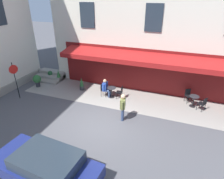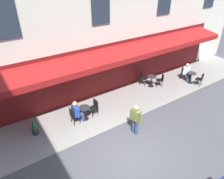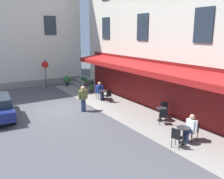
% 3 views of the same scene
% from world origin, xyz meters
% --- Properties ---
extents(ground_plane, '(70.00, 70.00, 0.00)m').
position_xyz_m(ground_plane, '(0.00, 0.00, 0.00)').
color(ground_plane, '#4C4C51').
extents(sidewalk_cafe_terrace, '(20.50, 3.20, 0.01)m').
position_xyz_m(sidewalk_cafe_terrace, '(-3.25, -3.40, 0.00)').
color(sidewalk_cafe_terrace, gray).
rests_on(sidewalk_cafe_terrace, ground_plane).
extents(back_alley_steps, '(2.40, 1.75, 0.60)m').
position_xyz_m(back_alley_steps, '(6.60, -4.59, 0.24)').
color(back_alley_steps, gray).
rests_on(back_alley_steps, ground_plane).
extents(cafe_table_mid_terrace, '(0.60, 0.60, 0.75)m').
position_xyz_m(cafe_table_mid_terrace, '(-4.84, -3.89, 0.49)').
color(cafe_table_mid_terrace, black).
rests_on(cafe_table_mid_terrace, ground_plane).
extents(cafe_chair_black_under_awning, '(0.55, 0.55, 0.91)m').
position_xyz_m(cafe_chair_black_under_awning, '(-5.37, -3.54, 0.55)').
color(cafe_chair_black_under_awning, black).
rests_on(cafe_chair_black_under_awning, ground_plane).
extents(cafe_chair_black_corner_right, '(0.55, 0.55, 0.91)m').
position_xyz_m(cafe_chair_black_corner_right, '(-4.50, -4.42, 0.55)').
color(cafe_chair_black_corner_right, black).
rests_on(cafe_chair_black_corner_right, ground_plane).
extents(cafe_table_streetside, '(0.60, 0.60, 0.75)m').
position_xyz_m(cafe_table_streetside, '(0.52, -3.22, 0.49)').
color(cafe_table_streetside, black).
rests_on(cafe_table_streetside, ground_plane).
extents(cafe_chair_black_back_row, '(0.44, 0.44, 0.91)m').
position_xyz_m(cafe_chair_black_back_row, '(-0.11, -3.28, 0.55)').
color(cafe_chair_black_back_row, black).
rests_on(cafe_chair_black_back_row, ground_plane).
extents(cafe_chair_black_corner_left, '(0.41, 0.41, 0.91)m').
position_xyz_m(cafe_chair_black_corner_left, '(1.15, -3.21, 0.55)').
color(cafe_chair_black_corner_left, black).
rests_on(cafe_chair_black_corner_left, ground_plane).
extents(seated_companion_in_blue, '(0.55, 0.67, 1.31)m').
position_xyz_m(seated_companion_in_blue, '(0.93, -3.21, 0.70)').
color(seated_companion_in_blue, navy).
rests_on(seated_companion_in_blue, ground_plane).
extents(walking_pedestrian_in_olive, '(0.36, 0.67, 1.65)m').
position_xyz_m(walking_pedestrian_in_olive, '(-1.02, -0.91, 0.96)').
color(walking_pedestrian_in_olive, navy).
rests_on(walking_pedestrian_in_olive, ground_plane).
extents(no_parking_sign, '(0.22, 0.56, 2.60)m').
position_xyz_m(no_parking_sign, '(6.49, -0.85, 1.79)').
color(no_parking_sign, black).
rests_on(no_parking_sign, ground_plane).
extents(potted_plant_under_sign, '(0.37, 0.37, 1.01)m').
position_xyz_m(potted_plant_under_sign, '(5.59, -4.29, 0.49)').
color(potted_plant_under_sign, '#2D2D33').
rests_on(potted_plant_under_sign, ground_plane).
extents(potted_plant_mid_terrace, '(0.40, 0.40, 0.70)m').
position_xyz_m(potted_plant_mid_terrace, '(6.59, -4.50, 0.37)').
color(potted_plant_mid_terrace, '#2D2D33').
rests_on(potted_plant_mid_terrace, ground_plane).
extents(potted_plant_by_steps, '(0.34, 0.34, 0.98)m').
position_xyz_m(potted_plant_by_steps, '(3.04, -3.53, 0.48)').
color(potted_plant_by_steps, '#2D2D33').
rests_on(potted_plant_by_steps, ground_plane).
extents(potted_plant_entrance_right, '(0.62, 0.62, 0.95)m').
position_xyz_m(potted_plant_entrance_right, '(6.56, -2.84, 0.57)').
color(potted_plant_entrance_right, '#2D2D33').
rests_on(potted_plant_entrance_right, ground_plane).
extents(parked_car_navy, '(4.42, 2.12, 1.33)m').
position_xyz_m(parked_car_navy, '(0.51, 3.93, 0.71)').
color(parked_car_navy, navy).
rests_on(parked_car_navy, ground_plane).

